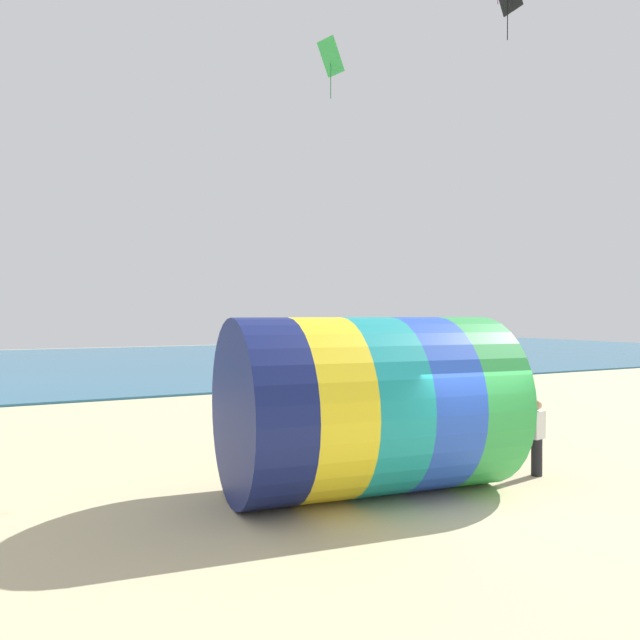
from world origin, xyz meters
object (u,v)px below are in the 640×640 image
at_px(kite_handler, 537,437).
at_px(kite_green_diamond, 331,58).
at_px(giant_inflatable_tube, 367,405).
at_px(bystander_mid_beach, 352,388).
at_px(bystander_near_water, 401,382).

relative_size(kite_handler, kite_green_diamond, 0.80).
distance_m(giant_inflatable_tube, kite_green_diamond, 15.34).
height_order(giant_inflatable_tube, bystander_mid_beach, giant_inflatable_tube).
distance_m(kite_green_diamond, bystander_mid_beach, 12.23).
height_order(giant_inflatable_tube, kite_green_diamond, kite_green_diamond).
bearing_deg(kite_handler, bystander_mid_beach, 82.83).
xyz_separation_m(kite_green_diamond, bystander_near_water, (3.16, 0.05, -12.07)).
bearing_deg(giant_inflatable_tube, bystander_near_water, 52.08).
xyz_separation_m(giant_inflatable_tube, kite_green_diamond, (4.32, 9.55, 11.20)).
distance_m(kite_handler, bystander_near_water, 10.76).
xyz_separation_m(kite_handler, bystander_near_water, (3.45, 10.19, 0.03)).
bearing_deg(bystander_mid_beach, bystander_near_water, -2.88).
bearing_deg(giant_inflatable_tube, kite_green_diamond, 65.66).
xyz_separation_m(giant_inflatable_tube, bystander_mid_beach, (5.32, 9.71, -0.99)).
xyz_separation_m(giant_inflatable_tube, bystander_near_water, (7.48, 9.60, -0.87)).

